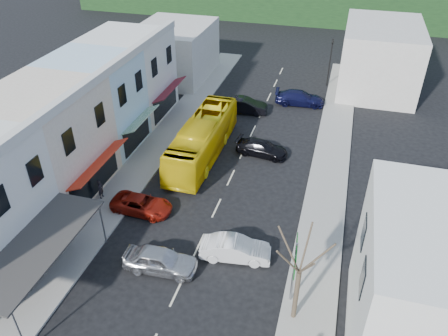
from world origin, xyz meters
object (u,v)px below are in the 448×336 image
bus (203,140)px  traffic_signal (330,63)px  pedestrian_left (100,188)px  direction_sign (293,273)px  car_silver (160,261)px  car_white (235,249)px  car_red (142,204)px  street_tree (299,272)px

bus → traffic_signal: traffic_signal is taller
bus → pedestrian_left: bus is taller
bus → direction_sign: (9.57, -13.42, 0.65)m
pedestrian_left → car_silver: bearing=-125.4°
traffic_signal → car_white: bearing=94.2°
direction_sign → traffic_signal: size_ratio=0.81×
bus → pedestrian_left: 9.53m
car_white → car_red: 8.00m
car_silver → street_tree: street_tree is taller
car_silver → bus: bearing=3.9°
car_silver → traffic_signal: bearing=-16.2°
car_silver → car_white: same height
bus → car_silver: (1.63, -13.20, -0.85)m
direction_sign → street_tree: 1.75m
car_white → traffic_signal: (3.24, 29.37, 2.00)m
bus → direction_sign: 16.50m
car_silver → car_white: size_ratio=1.00×
car_silver → street_tree: bearing=-102.2°
car_red → car_silver: bearing=-142.0°
street_tree → traffic_signal: (-0.93, 32.89, -0.82)m
car_white → street_tree: 6.14m
direction_sign → street_tree: size_ratio=0.62×
direction_sign → pedestrian_left: bearing=153.8°
pedestrian_left → street_tree: bearing=-111.5°
bus → car_red: size_ratio=2.52×
car_red → traffic_signal: size_ratio=0.85×
bus → street_tree: street_tree is taller
car_silver → pedestrian_left: pedestrian_left is taller
car_silver → car_red: size_ratio=0.96×
car_silver → traffic_signal: 32.47m
car_silver → car_white: (4.11, 2.19, 0.00)m
traffic_signal → bus: bearing=74.5°
direction_sign → bus: bearing=119.7°
bus → street_tree: (9.90, -14.52, 1.97)m
car_white → street_tree: street_tree is taller
car_red → pedestrian_left: (-3.50, 0.52, 0.30)m
car_red → traffic_signal: 28.93m
bus → car_white: size_ratio=2.64×
car_red → street_tree: (11.73, -6.12, 2.82)m
car_red → street_tree: 13.53m
bus → street_tree: size_ratio=1.65×
street_tree → pedestrian_left: bearing=156.4°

